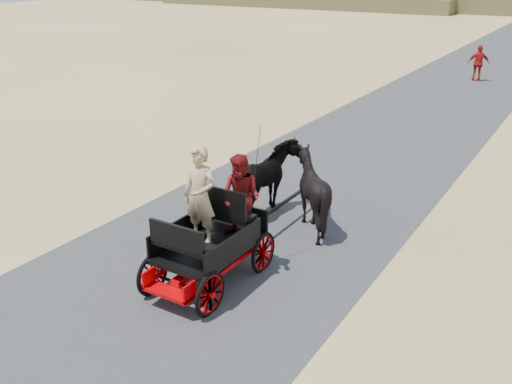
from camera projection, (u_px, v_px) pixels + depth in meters
The scene contains 9 objects.
ground at pixel (256, 229), 12.48m from camera, with size 140.00×140.00×0.00m, color tan.
road at pixel (256, 228), 12.48m from camera, with size 6.00×140.00×0.01m, color #38383A.
ridge_near at pixel (294, 1), 72.57m from camera, with size 40.00×4.00×1.60m, color brown.
carriage at pixel (210, 263), 10.32m from camera, with size 1.30×2.40×0.72m, color black, non-canonical shape.
horse_left at pixel (268, 182), 12.78m from camera, with size 0.91×2.01×1.70m, color black.
horse_right at pixel (312, 191), 12.24m from camera, with size 1.37×1.54×1.70m, color black.
driver_man at pixel (200, 196), 9.99m from camera, with size 0.66×0.43×1.80m, color tan.
passenger_woman at pixel (241, 197), 10.22m from camera, with size 0.77×0.60×1.58m, color #660C0F.
pedestrian at pixel (479, 63), 27.67m from camera, with size 1.01×0.42×1.73m, color #A81413.
Camera 1 is at (5.90, -9.61, 5.42)m, focal length 40.00 mm.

